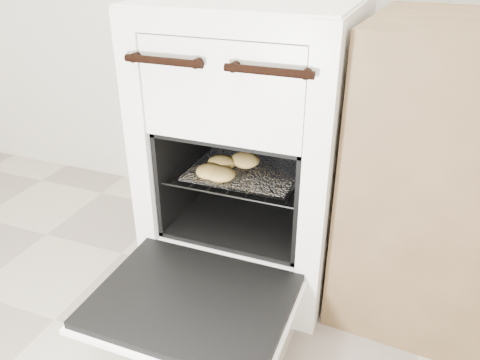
{
  "coord_description": "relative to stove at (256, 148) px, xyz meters",
  "views": [
    {
      "loc": [
        0.54,
        -0.07,
        0.99
      ],
      "look_at": [
        0.11,
        1.06,
        0.37
      ],
      "focal_mm": 35.0,
      "sensor_mm": 36.0,
      "label": 1
    }
  ],
  "objects": [
    {
      "name": "foil_sheet",
      "position": [
        0.0,
        -0.08,
        -0.03
      ],
      "size": [
        0.31,
        0.28,
        0.01
      ],
      "primitive_type": "cube",
      "color": "silver",
      "rests_on": "oven_rack"
    },
    {
      "name": "oven_door",
      "position": [
        -0.0,
        -0.47,
        -0.23
      ],
      "size": [
        0.5,
        0.39,
        0.04
      ],
      "color": "black",
      "rests_on": "stove"
    },
    {
      "name": "baked_rolls",
      "position": [
        -0.05,
        -0.13,
        -0.01
      ],
      "size": [
        0.16,
        0.21,
        0.04
      ],
      "color": "#E2B45A",
      "rests_on": "foil_sheet"
    },
    {
      "name": "stove",
      "position": [
        0.0,
        0.0,
        0.0
      ],
      "size": [
        0.55,
        0.62,
        0.85
      ],
      "color": "white",
      "rests_on": "ground"
    },
    {
      "name": "oven_rack",
      "position": [
        -0.0,
        -0.06,
        -0.04
      ],
      "size": [
        0.4,
        0.39,
        0.01
      ],
      "color": "black",
      "rests_on": "stove"
    }
  ]
}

